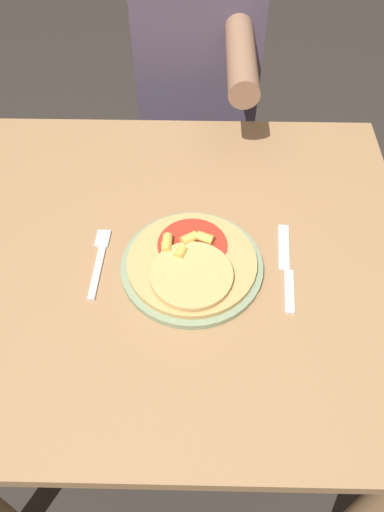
% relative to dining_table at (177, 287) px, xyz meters
% --- Properties ---
extents(ground_plane, '(8.00, 8.00, 0.00)m').
position_rel_dining_table_xyz_m(ground_plane, '(0.00, 0.00, -0.62)').
color(ground_plane, '#2D2823').
extents(dining_table, '(0.97, 0.89, 0.74)m').
position_rel_dining_table_xyz_m(dining_table, '(0.00, 0.00, 0.00)').
color(dining_table, '#9E754C').
rests_on(dining_table, ground_plane).
extents(plate, '(0.28, 0.28, 0.01)m').
position_rel_dining_table_xyz_m(plate, '(0.03, -0.04, 0.13)').
color(plate, gray).
rests_on(plate, dining_table).
extents(pizza, '(0.25, 0.25, 0.04)m').
position_rel_dining_table_xyz_m(pizza, '(0.03, -0.04, 0.14)').
color(pizza, tan).
rests_on(pizza, plate).
extents(fork, '(0.03, 0.18, 0.00)m').
position_rel_dining_table_xyz_m(fork, '(-0.15, -0.02, 0.12)').
color(fork, silver).
rests_on(fork, dining_table).
extents(knife, '(0.03, 0.22, 0.00)m').
position_rel_dining_table_xyz_m(knife, '(0.22, -0.04, 0.12)').
color(knife, silver).
rests_on(knife, dining_table).
extents(person_diner, '(0.34, 0.52, 1.22)m').
position_rel_dining_table_xyz_m(person_diner, '(0.04, 0.70, 0.09)').
color(person_diner, '#2D2D38').
rests_on(person_diner, ground_plane).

